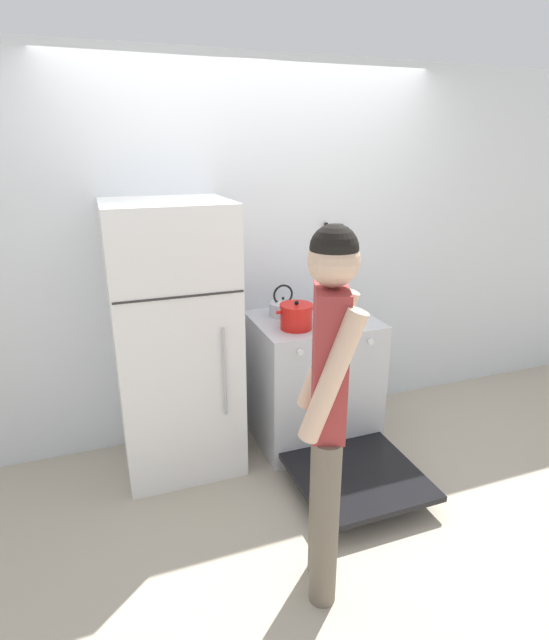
# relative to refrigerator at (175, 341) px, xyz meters

# --- Properties ---
(ground_plane) EXTENTS (14.00, 14.00, 0.00)m
(ground_plane) POSITION_rel_refrigerator_xyz_m (0.63, 0.32, -0.85)
(ground_plane) COLOR #B2A893
(wall_back) EXTENTS (10.00, 0.06, 2.55)m
(wall_back) POSITION_rel_refrigerator_xyz_m (0.63, 0.35, 0.42)
(wall_back) COLOR silver
(wall_back) RESTS_ON ground_plane
(refrigerator) EXTENTS (0.72, 0.66, 1.71)m
(refrigerator) POSITION_rel_refrigerator_xyz_m (0.00, 0.00, 0.00)
(refrigerator) COLOR white
(refrigerator) RESTS_ON ground_plane
(stove_range) EXTENTS (0.81, 1.39, 0.90)m
(stove_range) POSITION_rel_refrigerator_xyz_m (0.93, -0.05, -0.41)
(stove_range) COLOR silver
(stove_range) RESTS_ON ground_plane
(dutch_oven_pot) EXTENTS (0.26, 0.21, 0.19)m
(dutch_oven_pot) POSITION_rel_refrigerator_xyz_m (0.75, -0.15, 0.12)
(dutch_oven_pot) COLOR red
(dutch_oven_pot) RESTS_ON stove_range
(tea_kettle) EXTENTS (0.23, 0.18, 0.22)m
(tea_kettle) POSITION_rel_refrigerator_xyz_m (0.76, 0.12, 0.11)
(tea_kettle) COLOR silver
(tea_kettle) RESTS_ON stove_range
(utensil_jar) EXTENTS (0.07, 0.07, 0.28)m
(utensil_jar) POSITION_rel_refrigerator_xyz_m (1.13, 0.12, 0.11)
(utensil_jar) COLOR silver
(utensil_jar) RESTS_ON stove_range
(person) EXTENTS (0.37, 0.42, 1.73)m
(person) POSITION_rel_refrigerator_xyz_m (0.44, -1.24, 0.13)
(person) COLOR #6B6051
(person) RESTS_ON ground_plane
(wall_knife_strip) EXTENTS (0.24, 0.03, 0.32)m
(wall_knife_strip) POSITION_rel_refrigerator_xyz_m (1.21, 0.30, 0.52)
(wall_knife_strip) COLOR brown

